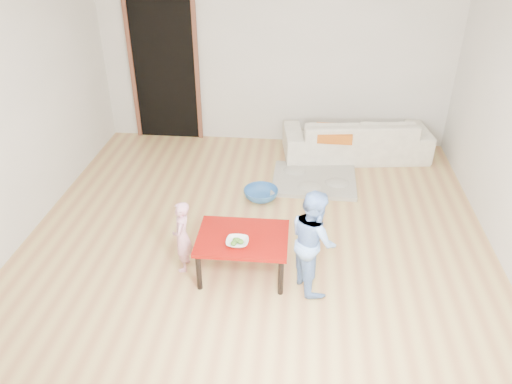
# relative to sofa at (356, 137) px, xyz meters

# --- Properties ---
(floor) EXTENTS (5.00, 5.00, 0.01)m
(floor) POSITION_rel_sofa_xyz_m (-1.19, -2.05, -0.29)
(floor) COLOR tan
(floor) RESTS_ON ground
(back_wall) EXTENTS (5.00, 0.02, 2.60)m
(back_wall) POSITION_rel_sofa_xyz_m (-1.19, 0.45, 1.01)
(back_wall) COLOR beige
(back_wall) RESTS_ON floor
(left_wall) EXTENTS (0.02, 5.00, 2.60)m
(left_wall) POSITION_rel_sofa_xyz_m (-3.69, -2.05, 1.01)
(left_wall) COLOR beige
(left_wall) RESTS_ON floor
(doorway) EXTENTS (1.02, 0.08, 2.11)m
(doorway) POSITION_rel_sofa_xyz_m (-2.79, 0.43, 0.73)
(doorway) COLOR brown
(doorway) RESTS_ON back_wall
(sofa) EXTENTS (2.09, 1.05, 0.58)m
(sofa) POSITION_rel_sofa_xyz_m (0.00, 0.00, 0.00)
(sofa) COLOR white
(sofa) RESTS_ON floor
(cushion) EXTENTS (0.49, 0.44, 0.13)m
(cushion) POSITION_rel_sofa_xyz_m (-0.33, -0.26, 0.16)
(cushion) COLOR #D06117
(cushion) RESTS_ON sofa
(red_table) EXTENTS (0.87, 0.65, 0.43)m
(red_table) POSITION_rel_sofa_xyz_m (-1.27, -2.72, -0.08)
(red_table) COLOR maroon
(red_table) RESTS_ON floor
(bowl) EXTENTS (0.21, 0.21, 0.05)m
(bowl) POSITION_rel_sofa_xyz_m (-1.30, -2.85, 0.16)
(bowl) COLOR white
(bowl) RESTS_ON red_table
(broccoli) EXTENTS (0.12, 0.12, 0.06)m
(broccoli) POSITION_rel_sofa_xyz_m (-1.30, -2.85, 0.17)
(broccoli) COLOR #2D5919
(broccoli) RESTS_ON red_table
(child_pink) EXTENTS (0.19, 0.28, 0.75)m
(child_pink) POSITION_rel_sofa_xyz_m (-1.86, -2.70, 0.08)
(child_pink) COLOR pink
(child_pink) RESTS_ON floor
(child_blue) EXTENTS (0.55, 0.61, 1.03)m
(child_blue) POSITION_rel_sofa_xyz_m (-0.61, -2.83, 0.22)
(child_blue) COLOR #6891F1
(child_blue) RESTS_ON floor
(basin) EXTENTS (0.42, 0.42, 0.13)m
(basin) POSITION_rel_sofa_xyz_m (-1.22, -1.32, -0.23)
(basin) COLOR #2D65AA
(basin) RESTS_ON floor
(blanket) EXTENTS (1.08, 0.91, 0.05)m
(blanket) POSITION_rel_sofa_xyz_m (-0.57, -0.83, -0.27)
(blanket) COLOR #ADAA98
(blanket) RESTS_ON floor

